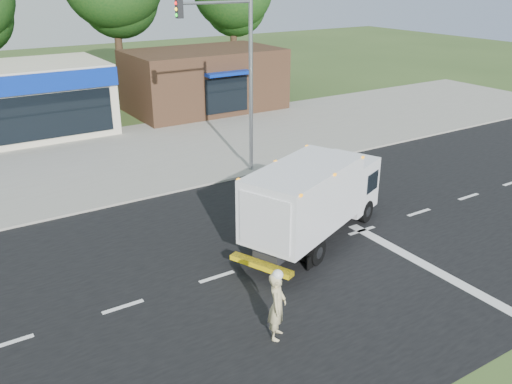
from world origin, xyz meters
TOP-DOWN VIEW (x-y plane):
  - ground at (0.00, 0.00)m, footprint 120.00×120.00m
  - road_asphalt at (0.00, 0.00)m, footprint 60.00×14.00m
  - sidewalk at (0.00, 8.20)m, footprint 60.00×2.40m
  - parking_apron at (0.00, 14.00)m, footprint 60.00×9.00m
  - lane_markings at (1.35, -1.35)m, footprint 55.20×7.00m
  - ems_box_truck at (1.00, 0.38)m, footprint 6.95×4.46m
  - emergency_worker at (-3.10, -3.42)m, footprint 0.80×0.80m
  - brown_storefront at (7.00, 19.98)m, footprint 10.00×6.70m
  - traffic_signal_pole at (2.35, 7.60)m, footprint 3.51×0.25m

SIDE VIEW (x-z plane):
  - ground at x=0.00m, z-range 0.00..0.00m
  - road_asphalt at x=0.00m, z-range -0.01..0.01m
  - parking_apron at x=0.00m, z-range 0.00..0.02m
  - lane_markings at x=1.35m, z-range 0.01..0.02m
  - sidewalk at x=0.00m, z-range 0.00..0.12m
  - emergency_worker at x=-3.10m, z-range -0.02..1.95m
  - ems_box_truck at x=1.00m, z-range 0.23..3.18m
  - brown_storefront at x=7.00m, z-range 0.00..4.00m
  - traffic_signal_pole at x=2.35m, z-range 0.92..8.92m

